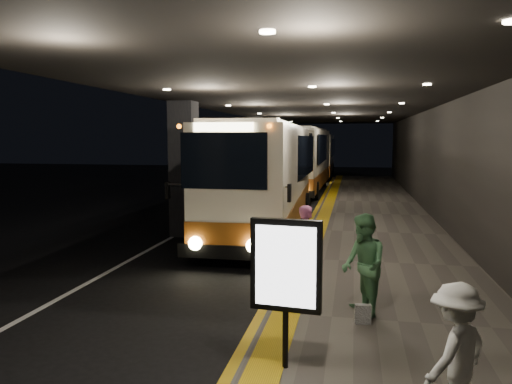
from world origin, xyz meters
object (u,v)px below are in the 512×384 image
(coach_second, at_px, (302,162))
(coach_third, at_px, (318,157))
(passenger_waiting_green, at_px, (363,265))
(stanchion_post, at_px, (293,259))
(coach_main, at_px, (266,182))
(bag_polka, at_px, (363,314))
(info_sign, at_px, (286,268))
(passenger_waiting_white, at_px, (456,353))
(passenger_boarding, at_px, (307,243))

(coach_second, xyz_separation_m, coach_third, (0.07, 12.75, -0.12))
(passenger_waiting_green, xyz_separation_m, stanchion_post, (-1.42, 1.69, -0.36))
(coach_main, distance_m, passenger_waiting_green, 8.96)
(coach_third, distance_m, bag_polka, 34.37)
(passenger_waiting_green, height_order, info_sign, info_sign)
(bag_polka, height_order, info_sign, info_sign)
(passenger_waiting_white, height_order, stanchion_post, passenger_waiting_white)
(bag_polka, xyz_separation_m, info_sign, (-1.05, -1.84, 1.20))
(passenger_waiting_green, xyz_separation_m, bag_polka, (0.00, -0.37, -0.73))
(passenger_waiting_green, relative_size, stanchion_post, 1.69)
(coach_second, distance_m, info_sign, 23.39)
(passenger_boarding, bearing_deg, coach_third, -4.31)
(coach_main, relative_size, coach_third, 1.05)
(info_sign, distance_m, stanchion_post, 4.00)
(coach_main, xyz_separation_m, coach_second, (-0.03, 12.73, 0.06))
(passenger_boarding, height_order, bag_polka, passenger_boarding)
(coach_third, bearing_deg, info_sign, -87.70)
(bag_polka, distance_m, stanchion_post, 2.52)
(passenger_waiting_green, bearing_deg, passenger_waiting_white, -3.81)
(coach_main, bearing_deg, stanchion_post, -77.27)
(info_sign, bearing_deg, coach_second, 101.35)
(coach_second, height_order, coach_third, coach_second)
(coach_main, bearing_deg, passenger_waiting_white, -72.41)
(coach_third, distance_m, passenger_boarding, 31.88)
(passenger_waiting_white, bearing_deg, stanchion_post, -113.47)
(coach_main, distance_m, info_sign, 10.78)
(passenger_waiting_white, bearing_deg, info_sign, -73.89)
(coach_second, relative_size, info_sign, 5.86)
(coach_third, xyz_separation_m, bag_polka, (3.15, -34.20, -1.34))
(passenger_boarding, bearing_deg, bag_polka, -162.15)
(stanchion_post, bearing_deg, passenger_waiting_white, -64.02)
(passenger_waiting_green, height_order, passenger_waiting_white, passenger_waiting_green)
(coach_second, xyz_separation_m, stanchion_post, (1.80, -19.39, -1.10))
(coach_third, relative_size, info_sign, 5.46)
(coach_main, height_order, info_sign, coach_main)
(bag_polka, bearing_deg, info_sign, -119.70)
(passenger_boarding, height_order, info_sign, info_sign)
(stanchion_post, bearing_deg, bag_polka, -55.44)
(coach_main, height_order, stanchion_post, coach_main)
(coach_second, xyz_separation_m, passenger_boarding, (2.06, -19.06, -0.81))
(passenger_waiting_white, height_order, bag_polka, passenger_waiting_white)
(coach_second, distance_m, passenger_waiting_green, 21.34)
(coach_main, xyz_separation_m, passenger_waiting_white, (4.10, -11.45, -0.80))
(passenger_waiting_green, distance_m, info_sign, 2.49)
(coach_second, distance_m, passenger_waiting_white, 24.55)
(coach_third, relative_size, passenger_waiting_white, 7.18)
(info_sign, bearing_deg, coach_main, 107.45)
(info_sign, height_order, stanchion_post, info_sign)
(passenger_waiting_green, xyz_separation_m, passenger_waiting_white, (0.92, -3.10, -0.12))
(coach_second, relative_size, bag_polka, 36.92)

